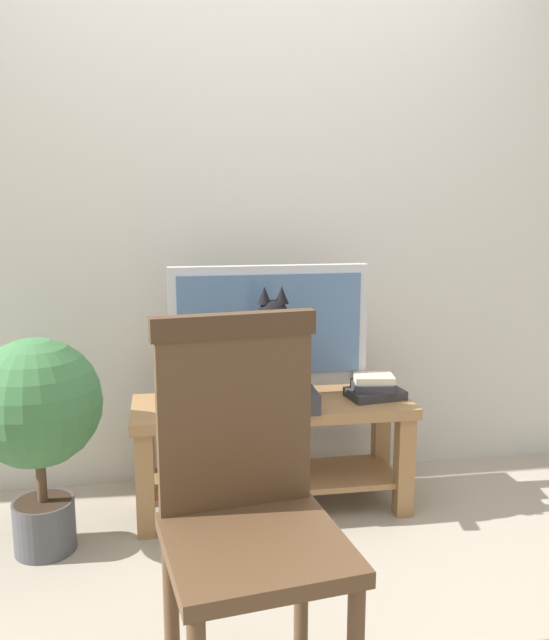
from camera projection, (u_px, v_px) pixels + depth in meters
The scene contains 9 objects.
ground_plane at pixel (280, 584), 2.28m from camera, with size 12.00×12.00×0.00m, color gray.
back_wall at pixel (242, 173), 2.97m from camera, with size 7.00×0.12×2.80m, color beige.
tv_stand at pixel (273, 435), 2.78m from camera, with size 1.14×0.40×0.47m.
tv at pixel (269, 329), 2.77m from camera, with size 0.83×0.20×0.55m.
media_box at pixel (271, 398), 2.66m from camera, with size 0.35×0.27×0.08m.
cat at pixel (272, 354), 2.61m from camera, with size 0.24×0.36×0.42m.
wooden_chair at pixel (246, 494), 1.63m from camera, with size 0.47×0.47×1.02m.
book_stack at pixel (374, 388), 2.79m from camera, with size 0.25×0.19×0.10m.
potted_plant at pixel (37, 415), 2.40m from camera, with size 0.47×0.47×0.81m.
Camera 1 is at (-0.36, -2.04, 1.31)m, focal length 37.59 mm.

